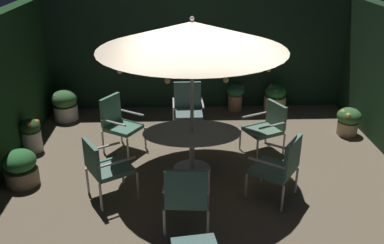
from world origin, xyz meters
name	(u,v)px	position (x,y,z in m)	size (l,w,h in m)	color
ground_plane	(206,175)	(0.00, 0.00, -0.01)	(7.19, 6.70, 0.02)	brown
hedge_backdrop_rear	(197,53)	(0.00, 3.20, 1.25)	(7.19, 0.30, 2.49)	black
patio_dining_table	(192,141)	(-0.23, 0.15, 0.55)	(1.62, 1.07, 0.72)	beige
patio_umbrella	(192,36)	(-0.23, 0.15, 2.30)	(2.89, 2.89, 2.58)	beige
patio_chair_north	(188,106)	(-0.25, 1.70, 0.56)	(0.61, 0.64, 1.00)	silver
patio_chair_northeast	(118,121)	(-1.54, 0.97, 0.58)	(0.80, 0.78, 1.02)	silver
patio_chair_east	(104,165)	(-1.55, -0.63, 0.57)	(0.82, 0.81, 0.98)	beige
patio_chair_southeast	(187,193)	(-0.36, -1.39, 0.55)	(0.65, 0.66, 0.99)	silver
patio_chair_south	(280,165)	(1.03, -0.74, 0.58)	(0.83, 0.83, 1.02)	silver
patio_chair_southwest	(267,125)	(1.17, 0.80, 0.52)	(0.80, 0.77, 0.91)	silver
potted_plant_left_near	(235,96)	(0.86, 2.81, 0.35)	(0.40, 0.40, 0.62)	#8C654B
potted_plant_front_corner	(31,134)	(-3.14, 0.97, 0.33)	(0.38, 0.38, 0.63)	beige
potted_plant_back_center	(348,120)	(2.94, 1.45, 0.30)	(0.47, 0.47, 0.56)	tan
potted_plant_left_far	(65,104)	(-2.87, 2.43, 0.35)	(0.55, 0.55, 0.67)	beige
potted_plant_right_far	(21,167)	(-2.96, -0.17, 0.29)	(0.52, 0.52, 0.59)	#826F51
potted_plant_back_left	(275,98)	(1.74, 2.68, 0.32)	(0.49, 0.49, 0.65)	tan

